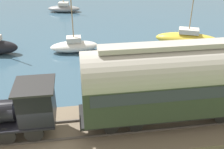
{
  "coord_description": "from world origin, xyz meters",
  "views": [
    {
      "loc": [
        -10.65,
        -2.18,
        9.8
      ],
      "look_at": [
        3.39,
        -4.23,
        2.09
      ],
      "focal_mm": 42.0,
      "sensor_mm": 36.0,
      "label": 1
    }
  ],
  "objects_px": {
    "sailboat_yellow": "(188,39)",
    "rowboat_mid_harbor": "(108,83)",
    "sailboat_white": "(74,46)",
    "sailboat_gray": "(64,8)",
    "steam_locomotive": "(13,109)",
    "passenger_coach": "(180,80)"
  },
  "relations": [
    {
      "from": "rowboat_mid_harbor",
      "to": "steam_locomotive",
      "type": "bearing_deg",
      "value": 164.39
    },
    {
      "from": "sailboat_yellow",
      "to": "rowboat_mid_harbor",
      "type": "distance_m",
      "value": 10.81
    },
    {
      "from": "passenger_coach",
      "to": "sailboat_yellow",
      "type": "height_order",
      "value": "sailboat_yellow"
    },
    {
      "from": "sailboat_yellow",
      "to": "rowboat_mid_harbor",
      "type": "relative_size",
      "value": 2.41
    },
    {
      "from": "steam_locomotive",
      "to": "sailboat_white",
      "type": "xyz_separation_m",
      "value": [
        11.82,
        -3.05,
        -1.67
      ]
    },
    {
      "from": "sailboat_white",
      "to": "sailboat_gray",
      "type": "relative_size",
      "value": 0.95
    },
    {
      "from": "steam_locomotive",
      "to": "sailboat_gray",
      "type": "xyz_separation_m",
      "value": [
        26.05,
        -1.88,
        -1.73
      ]
    },
    {
      "from": "steam_locomotive",
      "to": "rowboat_mid_harbor",
      "type": "xyz_separation_m",
      "value": [
        5.22,
        -5.35,
        -2.01
      ]
    },
    {
      "from": "passenger_coach",
      "to": "sailboat_white",
      "type": "distance_m",
      "value": 13.21
    },
    {
      "from": "steam_locomotive",
      "to": "sailboat_gray",
      "type": "relative_size",
      "value": 0.93
    },
    {
      "from": "passenger_coach",
      "to": "sailboat_gray",
      "type": "bearing_deg",
      "value": 13.96
    },
    {
      "from": "steam_locomotive",
      "to": "sailboat_white",
      "type": "height_order",
      "value": "sailboat_white"
    },
    {
      "from": "sailboat_white",
      "to": "sailboat_yellow",
      "type": "xyz_separation_m",
      "value": [
        -0.14,
        -10.96,
        0.14
      ]
    },
    {
      "from": "steam_locomotive",
      "to": "sailboat_yellow",
      "type": "distance_m",
      "value": 18.3
    },
    {
      "from": "sailboat_white",
      "to": "sailboat_gray",
      "type": "distance_m",
      "value": 14.28
    },
    {
      "from": "steam_locomotive",
      "to": "sailboat_gray",
      "type": "bearing_deg",
      "value": -4.13
    },
    {
      "from": "sailboat_gray",
      "to": "rowboat_mid_harbor",
      "type": "relative_size",
      "value": 2.19
    },
    {
      "from": "steam_locomotive",
      "to": "passenger_coach",
      "type": "bearing_deg",
      "value": -90.0
    },
    {
      "from": "steam_locomotive",
      "to": "passenger_coach",
      "type": "relative_size",
      "value": 0.51
    },
    {
      "from": "sailboat_white",
      "to": "rowboat_mid_harbor",
      "type": "xyz_separation_m",
      "value": [
        -6.6,
        -2.3,
        -0.34
      ]
    },
    {
      "from": "sailboat_gray",
      "to": "passenger_coach",
      "type": "bearing_deg",
      "value": -155.52
    },
    {
      "from": "rowboat_mid_harbor",
      "to": "sailboat_white",
      "type": "bearing_deg",
      "value": 49.36
    }
  ]
}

